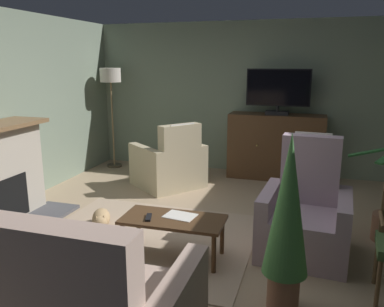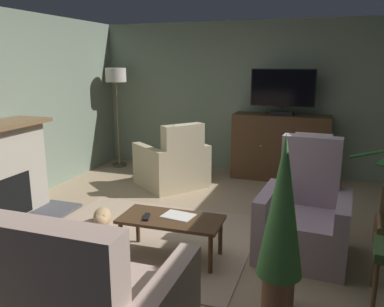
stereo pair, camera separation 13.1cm
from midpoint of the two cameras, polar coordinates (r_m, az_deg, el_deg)
name	(u,v)px [view 1 (the left image)]	position (r m, az deg, el deg)	size (l,w,h in m)	color
ground_plane	(183,241)	(4.41, -2.13, -12.60)	(5.66, 6.51, 0.04)	tan
wall_back	(238,98)	(6.90, 6.13, 8.04)	(5.66, 0.10, 2.56)	gray
rug_central	(146,238)	(4.45, -7.53, -12.08)	(2.32, 1.95, 0.01)	tan
tv_cabinet	(276,148)	(6.57, 11.50, 0.79)	(1.53, 0.50, 1.07)	#352315
television	(278,91)	(6.39, 11.84, 8.95)	(1.00, 0.20, 0.72)	black
coffee_table	(173,223)	(3.88, -3.75, -10.05)	(1.01, 0.50, 0.42)	#4C331E
tv_remote	(149,217)	(3.87, -7.32, -9.22)	(0.17, 0.05, 0.02)	black
folded_newspaper	(180,216)	(3.90, -2.71, -9.04)	(0.30, 0.22, 0.01)	silver
armchair_beside_cabinet	(170,165)	(6.07, -3.90, -1.75)	(1.25, 1.26, 1.03)	tan
armchair_in_far_corner	(305,218)	(4.14, 15.24, -9.11)	(0.91, 0.89, 1.18)	#AD93A3
potted_plant_tall_palm_by_window	(287,217)	(3.02, 12.49, -8.97)	(0.35, 0.35, 1.41)	#99664C
cat	(101,219)	(4.77, -13.86, -9.20)	(0.36, 0.64, 0.23)	tan
floor_lamp	(111,84)	(7.18, -12.26, 9.81)	(0.36, 0.36, 1.79)	#4C4233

